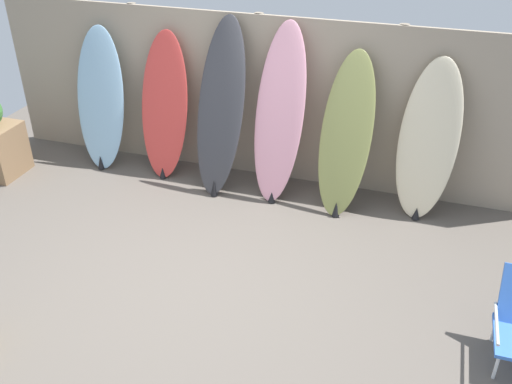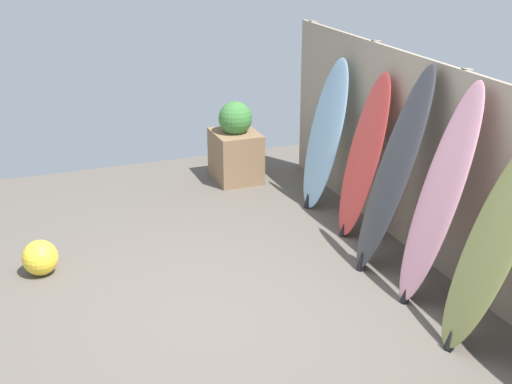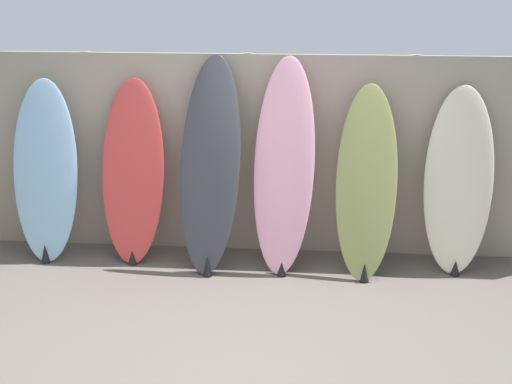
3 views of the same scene
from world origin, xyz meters
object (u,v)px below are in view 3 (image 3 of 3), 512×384
object	(u,v)px
surfboard_charcoal_2	(210,166)
surfboard_olive_4	(366,183)
surfboard_red_1	(133,173)
surfboard_skyblue_0	(45,172)
surfboard_pink_3	(284,167)
surfboard_cream_5	(458,181)

from	to	relation	value
surfboard_charcoal_2	surfboard_olive_4	bearing A→B (deg)	-0.25
surfboard_red_1	surfboard_charcoal_2	xyz separation A→B (m)	(0.70, -0.10, 0.11)
surfboard_charcoal_2	surfboard_skyblue_0	bearing A→B (deg)	177.22
surfboard_charcoal_2	surfboard_pink_3	world-z (taller)	surfboard_charcoal_2
surfboard_skyblue_0	surfboard_red_1	xyz separation A→B (m)	(0.78, 0.03, 0.00)
surfboard_red_1	surfboard_skyblue_0	bearing A→B (deg)	-178.13
surfboard_skyblue_0	surfboard_pink_3	bearing A→B (deg)	-1.11
surfboard_skyblue_0	surfboard_charcoal_2	xyz separation A→B (m)	(1.48, -0.07, 0.11)
surfboard_skyblue_0	surfboard_pink_3	world-z (taller)	surfboard_pink_3
surfboard_red_1	surfboard_pink_3	xyz separation A→B (m)	(1.33, -0.07, 0.11)
surfboard_pink_3	surfboard_olive_4	xyz separation A→B (m)	(0.70, -0.04, -0.12)
surfboard_pink_3	surfboard_olive_4	bearing A→B (deg)	-3.02
surfboard_charcoal_2	surfboard_olive_4	world-z (taller)	surfboard_charcoal_2
surfboard_charcoal_2	surfboard_cream_5	distance (m)	2.11
surfboard_skyblue_0	surfboard_olive_4	distance (m)	2.80
surfboard_skyblue_0	surfboard_pink_3	size ratio (longest dim) A/B	0.88
surfboard_charcoal_2	surfboard_red_1	bearing A→B (deg)	172.09
surfboard_olive_4	surfboard_skyblue_0	bearing A→B (deg)	178.41
surfboard_red_1	surfboard_cream_5	xyz separation A→B (m)	(2.80, 0.02, -0.01)
surfboard_pink_3	surfboard_skyblue_0	bearing A→B (deg)	178.89
surfboard_skyblue_0	surfboard_cream_5	xyz separation A→B (m)	(3.58, 0.05, -0.00)
surfboard_skyblue_0	surfboard_red_1	size ratio (longest dim) A/B	1.00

